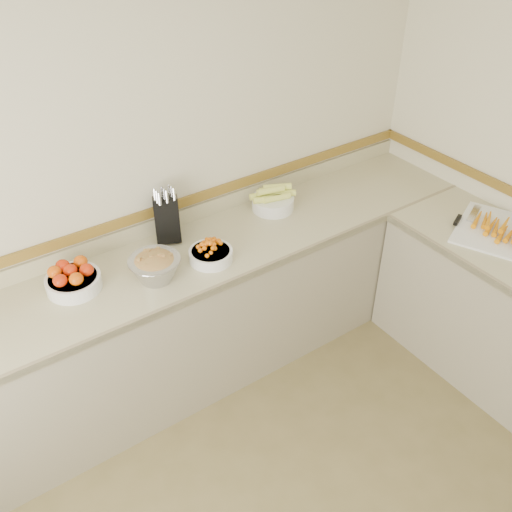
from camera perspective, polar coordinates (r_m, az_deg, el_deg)
back_wall at (r=3.23m, az=-11.84°, el=7.83°), size 4.00×0.00×4.00m
counter_back at (r=3.48m, az=-7.88°, el=-6.60°), size 4.00×0.65×1.08m
knife_block at (r=3.32m, az=-8.90°, el=3.75°), size 0.20×0.21×0.34m
tomato_bowl at (r=3.10m, az=-17.86°, el=-2.20°), size 0.29×0.29×0.14m
cherry_tomato_bowl at (r=3.17m, az=-4.56°, el=0.29°), size 0.25×0.25×0.13m
corn_bowl at (r=3.61m, az=1.70°, el=5.59°), size 0.29×0.27×0.16m
rhubarb_bowl at (r=3.04m, az=-10.06°, el=-1.06°), size 0.28×0.28×0.16m
cutting_board at (r=3.69m, az=22.77°, el=2.50°), size 0.64×0.58×0.07m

